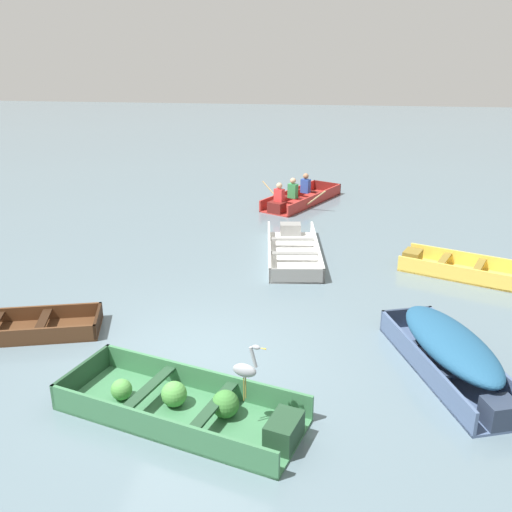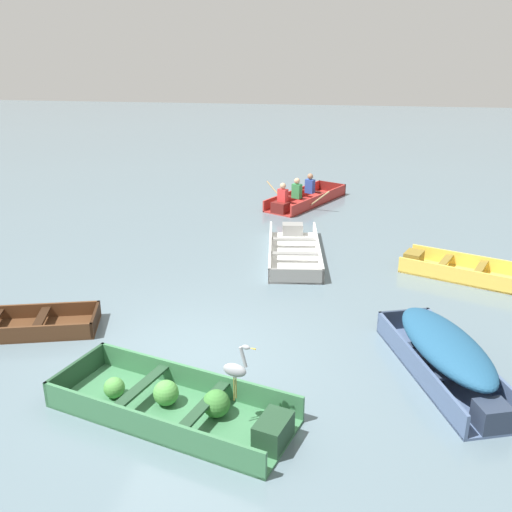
{
  "view_description": "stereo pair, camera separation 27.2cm",
  "coord_description": "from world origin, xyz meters",
  "px_view_note": "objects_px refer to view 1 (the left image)",
  "views": [
    {
      "loc": [
        1.93,
        -7.77,
        4.81
      ],
      "look_at": [
        0.43,
        3.96,
        0.35
      ],
      "focal_mm": 40.0,
      "sensor_mm": 36.0,
      "label": 1
    },
    {
      "loc": [
        2.2,
        -7.74,
        4.81
      ],
      "look_at": [
        0.43,
        3.96,
        0.35
      ],
      "focal_mm": 40.0,
      "sensor_mm": 36.0,
      "label": 2
    }
  ],
  "objects_px": {
    "skiff_white_mid_moored": "(293,249)",
    "rowboat_red_with_crew": "(298,198)",
    "heron_on_dinghy": "(246,369)",
    "skiff_slate_blue_near_moored": "(451,350)",
    "dinghy_green_foreground": "(189,407)",
    "skiff_dark_varnish_far_moored": "(12,329)",
    "skiff_yellow_outer_moored": "(454,268)"
  },
  "relations": [
    {
      "from": "skiff_white_mid_moored",
      "to": "dinghy_green_foreground",
      "type": "bearing_deg",
      "value": -98.47
    },
    {
      "from": "skiff_white_mid_moored",
      "to": "skiff_slate_blue_near_moored",
      "type": "bearing_deg",
      "value": -61.41
    },
    {
      "from": "skiff_white_mid_moored",
      "to": "rowboat_red_with_crew",
      "type": "bearing_deg",
      "value": 91.57
    },
    {
      "from": "skiff_slate_blue_near_moored",
      "to": "skiff_dark_varnish_far_moored",
      "type": "distance_m",
      "value": 7.35
    },
    {
      "from": "skiff_yellow_outer_moored",
      "to": "rowboat_red_with_crew",
      "type": "relative_size",
      "value": 0.79
    },
    {
      "from": "skiff_white_mid_moored",
      "to": "skiff_dark_varnish_far_moored",
      "type": "distance_m",
      "value": 6.55
    },
    {
      "from": "rowboat_red_with_crew",
      "to": "heron_on_dinghy",
      "type": "xyz_separation_m",
      "value": [
        -0.05,
        -11.18,
        0.68
      ]
    },
    {
      "from": "skiff_slate_blue_near_moored",
      "to": "skiff_dark_varnish_far_moored",
      "type": "relative_size",
      "value": 1.09
    },
    {
      "from": "skiff_white_mid_moored",
      "to": "skiff_yellow_outer_moored",
      "type": "height_order",
      "value": "skiff_yellow_outer_moored"
    },
    {
      "from": "rowboat_red_with_crew",
      "to": "heron_on_dinghy",
      "type": "bearing_deg",
      "value": -90.28
    },
    {
      "from": "skiff_slate_blue_near_moored",
      "to": "rowboat_red_with_crew",
      "type": "xyz_separation_m",
      "value": [
        -2.86,
        9.51,
        -0.22
      ]
    },
    {
      "from": "skiff_slate_blue_near_moored",
      "to": "heron_on_dinghy",
      "type": "height_order",
      "value": "heron_on_dinghy"
    },
    {
      "from": "skiff_white_mid_moored",
      "to": "skiff_yellow_outer_moored",
      "type": "distance_m",
      "value": 3.71
    },
    {
      "from": "skiff_dark_varnish_far_moored",
      "to": "skiff_yellow_outer_moored",
      "type": "xyz_separation_m",
      "value": [
        8.23,
        3.9,
        0.02
      ]
    },
    {
      "from": "heron_on_dinghy",
      "to": "skiff_white_mid_moored",
      "type": "bearing_deg",
      "value": 88.47
    },
    {
      "from": "skiff_slate_blue_near_moored",
      "to": "skiff_dark_varnish_far_moored",
      "type": "height_order",
      "value": "skiff_slate_blue_near_moored"
    },
    {
      "from": "skiff_yellow_outer_moored",
      "to": "rowboat_red_with_crew",
      "type": "distance_m",
      "value": 6.46
    },
    {
      "from": "skiff_white_mid_moored",
      "to": "skiff_dark_varnish_far_moored",
      "type": "xyz_separation_m",
      "value": [
        -4.6,
        -4.66,
        -0.01
      ]
    },
    {
      "from": "rowboat_red_with_crew",
      "to": "heron_on_dinghy",
      "type": "distance_m",
      "value": 11.2
    },
    {
      "from": "skiff_dark_varnish_far_moored",
      "to": "skiff_white_mid_moored",
      "type": "bearing_deg",
      "value": 45.39
    },
    {
      "from": "dinghy_green_foreground",
      "to": "skiff_slate_blue_near_moored",
      "type": "bearing_deg",
      "value": 22.58
    },
    {
      "from": "skiff_white_mid_moored",
      "to": "skiff_yellow_outer_moored",
      "type": "xyz_separation_m",
      "value": [
        3.63,
        -0.77,
        0.02
      ]
    },
    {
      "from": "skiff_slate_blue_near_moored",
      "to": "heron_on_dinghy",
      "type": "bearing_deg",
      "value": -150.25
    },
    {
      "from": "skiff_white_mid_moored",
      "to": "heron_on_dinghy",
      "type": "bearing_deg",
      "value": -91.53
    },
    {
      "from": "dinghy_green_foreground",
      "to": "skiff_yellow_outer_moored",
      "type": "relative_size",
      "value": 1.34
    },
    {
      "from": "dinghy_green_foreground",
      "to": "skiff_dark_varnish_far_moored",
      "type": "xyz_separation_m",
      "value": [
        -3.62,
        1.9,
        -0.05
      ]
    },
    {
      "from": "skiff_dark_varnish_far_moored",
      "to": "heron_on_dinghy",
      "type": "xyz_separation_m",
      "value": [
        4.42,
        -2.02,
        0.78
      ]
    },
    {
      "from": "skiff_dark_varnish_far_moored",
      "to": "heron_on_dinghy",
      "type": "bearing_deg",
      "value": -24.52
    },
    {
      "from": "dinghy_green_foreground",
      "to": "skiff_white_mid_moored",
      "type": "bearing_deg",
      "value": 81.53
    },
    {
      "from": "rowboat_red_with_crew",
      "to": "skiff_white_mid_moored",
      "type": "bearing_deg",
      "value": -88.43
    },
    {
      "from": "skiff_slate_blue_near_moored",
      "to": "dinghy_green_foreground",
      "type": "bearing_deg",
      "value": -157.42
    },
    {
      "from": "skiff_slate_blue_near_moored",
      "to": "rowboat_red_with_crew",
      "type": "height_order",
      "value": "rowboat_red_with_crew"
    }
  ]
}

